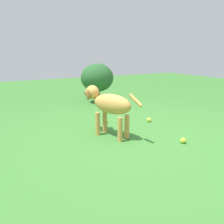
{
  "coord_description": "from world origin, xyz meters",
  "views": [
    {
      "loc": [
        -1.44,
        -2.09,
        1.03
      ],
      "look_at": [
        -0.18,
        0.25,
        0.32
      ],
      "focal_mm": 35.71,
      "sensor_mm": 36.0,
      "label": 1
    }
  ],
  "objects_px": {
    "dog": "(109,104)",
    "tennis_ball_0": "(106,121)",
    "tennis_ball_1": "(149,120)",
    "tennis_ball_2": "(183,140)"
  },
  "relations": [
    {
      "from": "tennis_ball_1",
      "to": "dog",
      "type": "bearing_deg",
      "value": -164.97
    },
    {
      "from": "tennis_ball_0",
      "to": "tennis_ball_1",
      "type": "height_order",
      "value": "same"
    },
    {
      "from": "dog",
      "to": "tennis_ball_0",
      "type": "height_order",
      "value": "dog"
    },
    {
      "from": "tennis_ball_0",
      "to": "tennis_ball_2",
      "type": "relative_size",
      "value": 1.0
    },
    {
      "from": "dog",
      "to": "tennis_ball_1",
      "type": "bearing_deg",
      "value": -97.23
    },
    {
      "from": "tennis_ball_1",
      "to": "tennis_ball_2",
      "type": "relative_size",
      "value": 1.0
    },
    {
      "from": "tennis_ball_0",
      "to": "tennis_ball_1",
      "type": "xyz_separation_m",
      "value": [
        0.61,
        -0.27,
        0.0
      ]
    },
    {
      "from": "dog",
      "to": "tennis_ball_2",
      "type": "bearing_deg",
      "value": -156.77
    },
    {
      "from": "dog",
      "to": "tennis_ball_2",
      "type": "xyz_separation_m",
      "value": [
        0.65,
        -0.64,
        -0.38
      ]
    },
    {
      "from": "tennis_ball_1",
      "to": "tennis_ball_0",
      "type": "bearing_deg",
      "value": 155.68
    }
  ]
}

